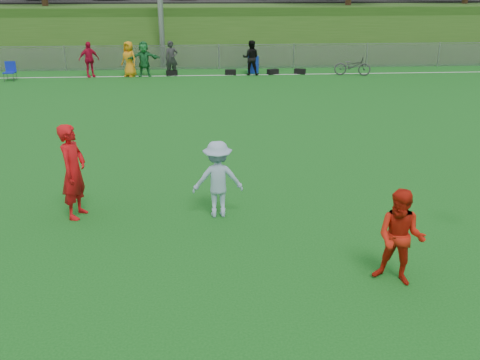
{
  "coord_description": "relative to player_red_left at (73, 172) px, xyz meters",
  "views": [
    {
      "loc": [
        -1.02,
        -8.78,
        4.61
      ],
      "look_at": [
        -0.33,
        0.5,
        1.06
      ],
      "focal_mm": 40.0,
      "sensor_mm": 36.0,
      "label": 1
    }
  ],
  "objects": [
    {
      "name": "ground",
      "position": [
        3.6,
        -1.46,
        -0.97
      ],
      "size": [
        120.0,
        120.0,
        0.0
      ],
      "primitive_type": "plane",
      "color": "#125517",
      "rests_on": "ground"
    },
    {
      "name": "recycling_bin",
      "position": [
        5.3,
        17.18,
        -0.55
      ],
      "size": [
        0.63,
        0.63,
        0.84
      ],
      "primitive_type": "cylinder",
      "rotation": [
        0.0,
        0.0,
        0.12
      ],
      "color": "#0F2BA3",
      "rests_on": "ground"
    },
    {
      "name": "player_red_center",
      "position": [
        5.64,
        -2.97,
        -0.18
      ],
      "size": [
        0.97,
        0.91,
        1.58
      ],
      "primitive_type": "imported",
      "rotation": [
        0.0,
        0.0,
        -0.55
      ],
      "color": "red",
      "rests_on": "ground"
    },
    {
      "name": "camp_chair",
      "position": [
        -6.37,
        15.79,
        -0.71
      ],
      "size": [
        0.5,
        0.51,
        0.88
      ],
      "rotation": [
        0.0,
        0.0,
        -0.03
      ],
      "color": "#1123B8",
      "rests_on": "ground"
    },
    {
      "name": "bicycle",
      "position": [
        10.14,
        16.03,
        -0.5
      ],
      "size": [
        1.87,
        1.0,
        0.94
      ],
      "primitive_type": "imported",
      "rotation": [
        0.0,
        0.0,
        1.34
      ],
      "color": "#323235",
      "rests_on": "ground"
    },
    {
      "name": "spectator_row",
      "position": [
        0.56,
        16.54,
        -0.12
      ],
      "size": [
        8.9,
        0.9,
        1.69
      ],
      "color": "red",
      "rests_on": "ground"
    },
    {
      "name": "fence",
      "position": [
        3.6,
        18.54,
        -0.32
      ],
      "size": [
        58.0,
        0.06,
        1.3
      ],
      "color": "gray",
      "rests_on": "ground"
    },
    {
      "name": "berm",
      "position": [
        3.6,
        29.54,
        0.53
      ],
      "size": [
        120.0,
        18.0,
        3.0
      ],
      "primitive_type": "cube",
      "color": "#254F16",
      "rests_on": "ground"
    },
    {
      "name": "gear_bags",
      "position": [
        4.79,
        16.64,
        -0.84
      ],
      "size": [
        7.04,
        0.49,
        0.26
      ],
      "color": "black",
      "rests_on": "ground"
    },
    {
      "name": "sideline_far",
      "position": [
        3.6,
        16.54,
        -0.97
      ],
      "size": [
        60.0,
        0.1,
        0.01
      ],
      "primitive_type": "cube",
      "color": "white",
      "rests_on": "ground"
    },
    {
      "name": "player_blue",
      "position": [
        2.88,
        -0.18,
        -0.18
      ],
      "size": [
        1.05,
        0.64,
        1.59
      ],
      "primitive_type": "imported",
      "rotation": [
        0.0,
        0.0,
        3.19
      ],
      "color": "#9AB4D6",
      "rests_on": "ground"
    },
    {
      "name": "player_red_left",
      "position": [
        0.0,
        0.0,
        0.0
      ],
      "size": [
        0.62,
        0.8,
        1.94
      ],
      "primitive_type": "imported",
      "rotation": [
        0.0,
        0.0,
        1.33
      ],
      "color": "red",
      "rests_on": "ground"
    }
  ]
}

